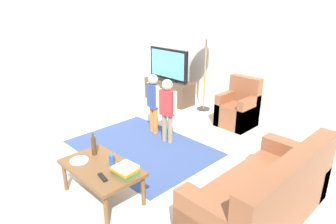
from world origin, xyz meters
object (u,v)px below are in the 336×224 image
Objects in this scene: child_near_tv at (153,98)px; coffee_table at (101,170)px; child_center at (167,105)px; soda_can at (112,160)px; tv at (168,65)px; bottle at (94,146)px; book_stack at (125,170)px; floor_lamp at (207,35)px; armchair at (239,110)px; couch at (267,198)px; tv_stand at (169,91)px; tv_remote at (103,177)px; plate at (79,161)px.

coffee_table is (0.96, -1.67, -0.26)m from child_near_tv.
soda_can is (0.57, -1.46, -0.16)m from child_center.
tv reaches higher than bottle.
child_near_tv is 2.03m from book_stack.
floor_lamp is at bearing 110.15° from soda_can.
soda_can reaches higher than coffee_table.
armchair is 7.50× the size of soda_can.
floor_lamp is 3.59m from coffee_table.
floor_lamp is 1.69× the size of child_near_tv.
armchair is 1.63m from child_near_tv.
armchair is 3.07× the size of bottle.
book_stack is 0.27m from soda_can.
couch is 2.63m from child_near_tv.
child_center is (1.46, -1.48, 0.40)m from tv_stand.
bottle is at bearing -67.38° from child_near_tv.
armchair is 0.85× the size of child_near_tv.
armchair is at bearing -11.04° from floor_lamp.
child_near_tv is 3.60× the size of bottle.
armchair reaches higher than book_stack.
soda_can is at bearing -55.38° from tv_stand.
couch is 2.08m from bottle.
tv_stand is 1.59m from floor_lamp.
tv_stand is 1.88m from armchair.
child_near_tv reaches higher than tv_remote.
plate is at bearing -61.71° from tv.
book_stack reaches higher than plate.
book_stack reaches higher than tv_remote.
book_stack is at bearing 76.31° from tv_remote.
child_near_tv reaches higher than couch.
tv_stand is at bearing 127.92° from book_stack.
child_near_tv is at bearing 112.62° from bottle.
child_center is at bearing 119.69° from book_stack.
child_near_tv is at bearing -85.18° from floor_lamp.
bottle is at bearing 95.27° from plate.
child_center reaches higher than couch.
tv_remote is (1.18, -1.79, -0.20)m from child_near_tv.
tv_remote is (0.32, -3.14, 0.13)m from armchair.
child_near_tv reaches higher than plate.
child_near_tv is at bearing -53.14° from tv.
tv_stand is 3.87m from tv_remote.
child_near_tv is at bearing 167.96° from child_center.
bottle is (0.79, -3.11, -1.00)m from floor_lamp.
plate is (0.68, -1.79, -0.21)m from child_near_tv.
child_near_tv is (1.03, -1.37, -0.21)m from tv.
tv is at bearing 135.01° from child_center.
armchair is 2.94m from bottle.
tv_remote is at bearing -55.33° from tv_stand.
child_center is 1.50m from bottle.
tv is 1.10× the size of coffee_table.
child_near_tv is at bearing 110.65° from plate.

